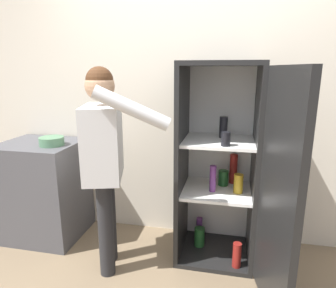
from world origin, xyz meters
name	(u,v)px	position (x,y,z in m)	size (l,w,h in m)	color
wall_back	(192,100)	(0.00, 0.98, 1.27)	(7.00, 0.06, 2.55)	beige
refrigerator	(229,170)	(0.36, 0.56, 0.79)	(0.77, 1.17, 1.60)	black
person	(104,149)	(-0.54, 0.29, 0.98)	(0.73, 0.58, 1.56)	#262628
counter	(44,189)	(-1.33, 0.63, 0.45)	(0.69, 0.60, 0.90)	#4C4C51
bowl	(52,141)	(-1.15, 0.57, 0.94)	(0.21, 0.21, 0.07)	#517F5B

